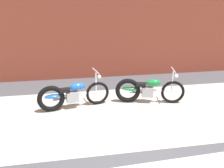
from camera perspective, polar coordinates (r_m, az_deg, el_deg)
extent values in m
plane|color=#47474C|center=(4.89, 5.54, -16.07)|extent=(80.00, 80.00, 0.00)
cube|color=#B2ADA3|center=(6.35, 1.37, -7.02)|extent=(36.00, 3.50, 0.01)
cube|color=brown|center=(9.11, -2.93, 15.88)|extent=(36.00, 0.50, 4.53)
torus|color=black|center=(6.76, -3.51, -2.24)|extent=(0.68, 0.21, 0.68)
torus|color=black|center=(6.52, -14.50, -3.46)|extent=(0.74, 0.26, 0.73)
cylinder|color=silver|center=(6.60, -8.91, -2.63)|extent=(1.22, 0.29, 0.06)
cube|color=#99999E|center=(6.60, -9.58, -3.04)|extent=(0.36, 0.28, 0.28)
ellipsoid|color=blue|center=(6.53, -8.34, -0.59)|extent=(0.47, 0.27, 0.20)
ellipsoid|color=blue|center=(6.50, -14.11, -2.92)|extent=(0.47, 0.26, 0.10)
cube|color=black|center=(6.49, -11.41, -1.47)|extent=(0.31, 0.25, 0.08)
cylinder|color=silver|center=(6.64, -3.89, 0.21)|extent=(0.05, 0.05, 0.62)
cylinder|color=silver|center=(6.53, -3.96, 3.19)|extent=(0.14, 0.58, 0.03)
sphere|color=white|center=(6.61, -3.10, 1.78)|extent=(0.11, 0.11, 0.11)
cylinder|color=silver|center=(6.73, -11.80, -3.47)|extent=(0.55, 0.16, 0.06)
torus|color=black|center=(7.05, 14.47, -1.91)|extent=(0.68, 0.23, 0.68)
torus|color=black|center=(6.89, 3.84, -1.60)|extent=(0.74, 0.29, 0.73)
cylinder|color=silver|center=(6.93, 9.23, -1.55)|extent=(1.22, 0.32, 0.06)
cube|color=#99999E|center=(6.93, 8.55, -1.85)|extent=(0.36, 0.28, 0.28)
ellipsoid|color=#197A38|center=(6.86, 10.00, 0.31)|extent=(0.47, 0.28, 0.20)
ellipsoid|color=#197A38|center=(6.87, 4.27, -1.14)|extent=(0.47, 0.27, 0.10)
cube|color=black|center=(6.84, 6.98, -0.11)|extent=(0.32, 0.26, 0.08)
cylinder|color=silver|center=(6.94, 14.36, 0.48)|extent=(0.05, 0.05, 0.62)
cylinder|color=silver|center=(6.83, 14.61, 3.33)|extent=(0.16, 0.57, 0.03)
sphere|color=white|center=(6.90, 15.29, 1.88)|extent=(0.11, 0.11, 0.11)
cylinder|color=silver|center=(7.08, 6.47, -1.99)|extent=(0.55, 0.18, 0.06)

